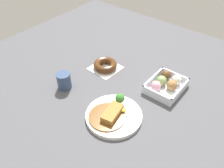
{
  "coord_description": "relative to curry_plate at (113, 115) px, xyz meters",
  "views": [
    {
      "loc": [
        0.59,
        0.49,
        0.71
      ],
      "look_at": [
        -0.02,
        -0.0,
        0.03
      ],
      "focal_mm": 36.74,
      "sensor_mm": 36.0,
      "label": 1
    }
  ],
  "objects": [
    {
      "name": "curry_plate",
      "position": [
        0.0,
        0.0,
        0.0
      ],
      "size": [
        0.23,
        0.23,
        0.07
      ],
      "color": "white",
      "rests_on": "ground_plane"
    },
    {
      "name": "donut_box",
      "position": [
        -0.29,
        0.08,
        0.01
      ],
      "size": [
        0.18,
        0.15,
        0.06
      ],
      "color": "silver",
      "rests_on": "ground_plane"
    },
    {
      "name": "ground_plane",
      "position": [
        -0.11,
        -0.11,
        -0.02
      ],
      "size": [
        1.6,
        1.6,
        0.0
      ],
      "primitive_type": "plane",
      "color": "#4C4C51"
    },
    {
      "name": "chocolate_ring_donut",
      "position": [
        -0.23,
        -0.24,
        0.0
      ],
      "size": [
        0.15,
        0.15,
        0.04
      ],
      "color": "white",
      "rests_on": "ground_plane"
    },
    {
      "name": "coffee_mug",
      "position": [
        -0.0,
        -0.29,
        0.02
      ],
      "size": [
        0.06,
        0.06,
        0.08
      ],
      "primitive_type": "cylinder",
      "color": "#33476B",
      "rests_on": "ground_plane"
    }
  ]
}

